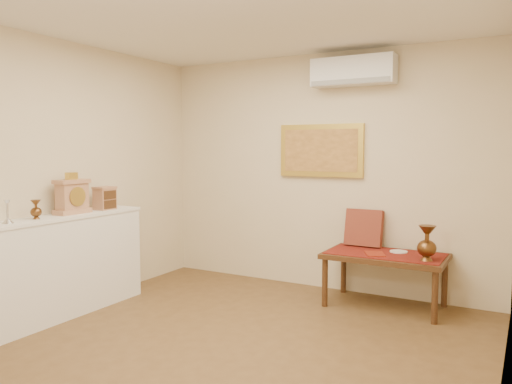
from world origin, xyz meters
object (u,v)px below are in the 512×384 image
Objects in this scene: brass_urn_tall at (427,239)px; mantel_clock at (72,196)px; wooden_chest at (105,198)px; low_table at (385,260)px; display_ledge at (54,268)px.

brass_urn_tall is 1.00× the size of mantel_clock.
wooden_chest is (0.03, 0.40, -0.05)m from mantel_clock.
low_table is (-0.43, 0.14, -0.28)m from brass_urn_tall.
low_table is at bearing 31.35° from mantel_clock.
display_ledge is at bearing -92.02° from wooden_chest.
low_table is (2.65, 1.23, -0.62)m from wooden_chest.
wooden_chest is (0.02, 0.65, 0.61)m from display_ledge.
low_table is (2.67, 1.88, -0.01)m from display_ledge.
brass_urn_tall is at bearing 25.63° from mantel_clock.
wooden_chest is at bearing 87.98° from display_ledge.
display_ledge is 8.28× the size of wooden_chest.
display_ledge is 0.89m from wooden_chest.
mantel_clock is 1.68× the size of wooden_chest.
brass_urn_tall is 3.47m from mantel_clock.
wooden_chest is at bearing -155.12° from low_table.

